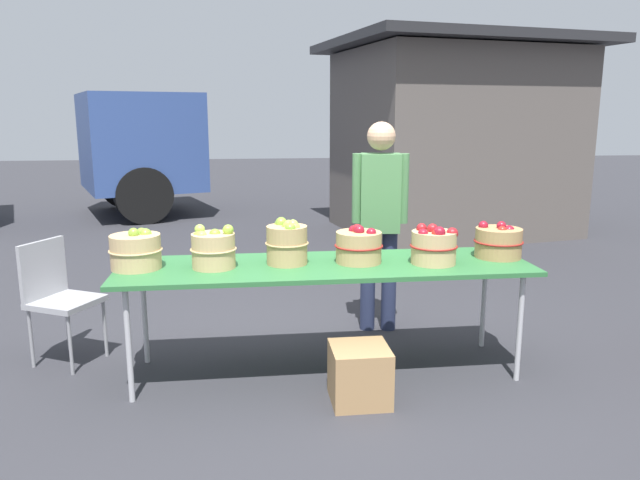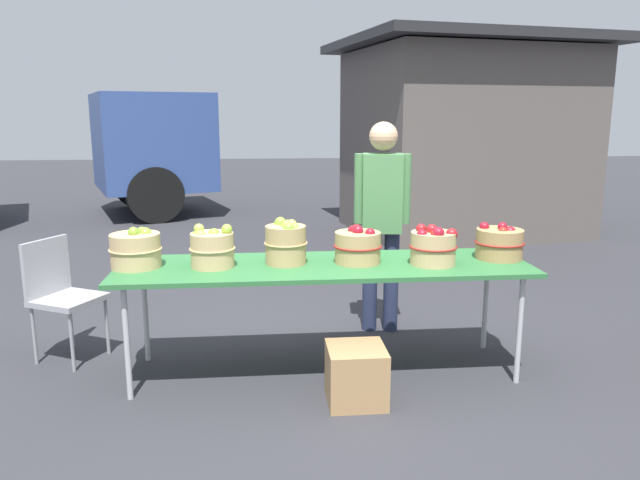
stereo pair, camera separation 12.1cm
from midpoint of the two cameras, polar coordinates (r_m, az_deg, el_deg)
name	(u,v)px [view 2 (the right image)]	position (r m, az deg, el deg)	size (l,w,h in m)	color
ground_plane	(324,371)	(4.23, 1.23, -12.20)	(40.00, 40.00, 0.00)	#2D2D33
market_table	(324,270)	(3.99, 1.28, -2.80)	(2.70, 0.76, 0.75)	#2D6B38
apple_basket_green_0	(136,249)	(4.04, -16.14, -0.83)	(0.34, 0.34, 0.27)	tan
apple_basket_green_1	(212,248)	(3.94, -9.27, -0.79)	(0.30, 0.30, 0.28)	tan
apple_basket_green_2	(286,242)	(3.97, -2.36, -0.22)	(0.29, 0.29, 0.30)	tan
apple_basket_red_0	(358,246)	(4.01, 4.44, -0.57)	(0.32, 0.32, 0.25)	tan
apple_basket_red_1	(433,246)	(4.03, 11.46, -0.60)	(0.31, 0.31, 0.27)	tan
apple_basket_red_2	(499,243)	(4.31, 17.32, -0.27)	(0.33, 0.33, 0.25)	#A87F51
vendor_adult	(382,211)	(4.76, 6.58, 2.77)	(0.44, 0.26, 1.66)	#262D4C
food_kiosk	(464,137)	(9.17, 13.75, 9.39)	(3.98, 3.51, 2.74)	#59514C
folding_chair	(60,289)	(4.63, -22.60, -4.31)	(0.54, 0.54, 0.86)	#99999E
produce_crate	(356,375)	(3.76, 4.37, -12.53)	(0.35, 0.35, 0.35)	#A87F51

